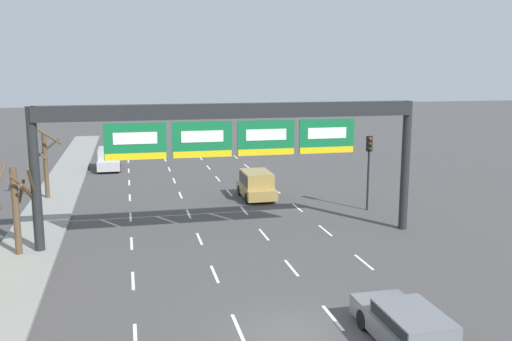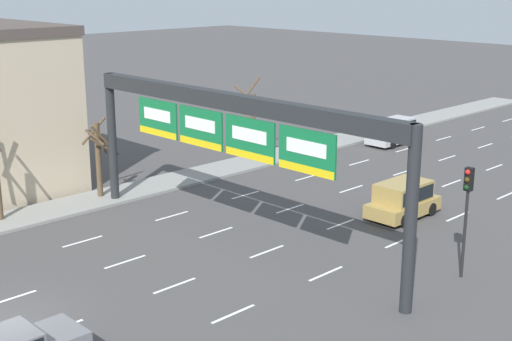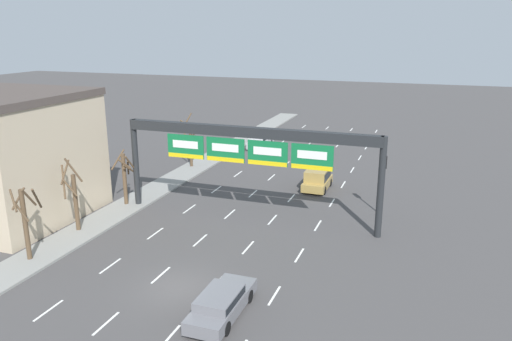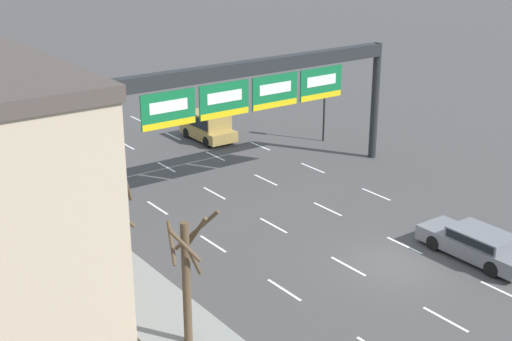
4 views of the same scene
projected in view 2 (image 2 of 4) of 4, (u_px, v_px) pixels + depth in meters
ground_plane at (5, 323)px, 24.23m from camera, size 220.00×220.00×0.00m
lane_dashes at (279, 228)px, 33.35m from camera, size 10.02×67.00×0.01m
sign_gantry at (229, 122)px, 29.81m from camera, size 18.55×0.70×6.72m
suv_gold at (403, 198)px, 34.67m from camera, size 1.92×3.96×1.78m
suv_silver at (394, 130)px, 50.01m from camera, size 1.84×4.46×1.79m
traffic_light_near_gantry at (467, 200)px, 27.12m from camera, size 0.30×0.35×4.44m
tree_bare_second at (99, 154)px, 37.16m from camera, size 1.71×1.68×4.11m
tree_bare_third at (253, 120)px, 45.07m from camera, size 1.97×2.02×5.15m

